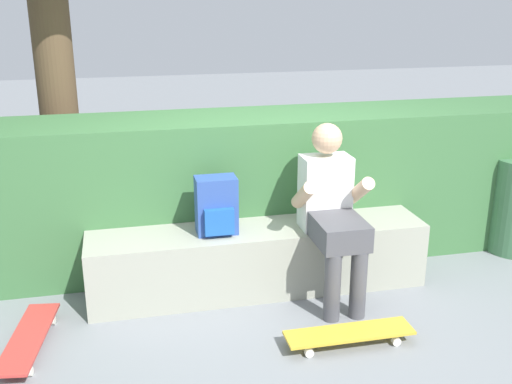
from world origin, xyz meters
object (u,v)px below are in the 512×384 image
(bench_main, at_px, (259,259))
(skateboard_near_person, at_px, (349,333))
(person_skater, at_px, (332,208))
(skateboard_beside_bench, at_px, (28,338))
(backpack_on_bench, at_px, (217,206))

(bench_main, bearing_deg, skateboard_near_person, -65.92)
(person_skater, bearing_deg, skateboard_beside_bench, -173.37)
(person_skater, relative_size, skateboard_beside_bench, 1.49)
(skateboard_near_person, relative_size, skateboard_beside_bench, 0.98)
(person_skater, relative_size, backpack_on_bench, 3.06)
(skateboard_beside_bench, bearing_deg, backpack_on_bench, 19.54)
(bench_main, height_order, person_skater, person_skater)
(skateboard_near_person, height_order, skateboard_beside_bench, same)
(person_skater, distance_m, skateboard_beside_bench, 2.10)
(person_skater, distance_m, backpack_on_bench, 0.79)
(bench_main, xyz_separation_m, person_skater, (0.46, -0.22, 0.43))
(skateboard_near_person, distance_m, skateboard_beside_bench, 1.96)
(skateboard_near_person, xyz_separation_m, backpack_on_bench, (-0.68, 0.83, 0.59))
(bench_main, height_order, skateboard_near_person, bench_main)
(person_skater, relative_size, skateboard_near_person, 1.53)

